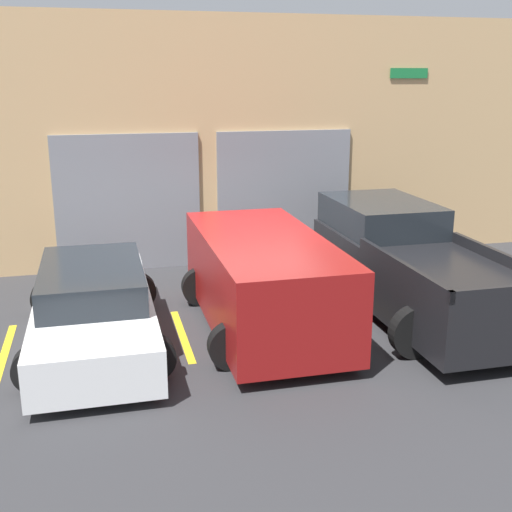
% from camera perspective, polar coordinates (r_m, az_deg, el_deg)
% --- Properties ---
extents(ground_plane, '(28.00, 28.00, 0.00)m').
position_cam_1_polar(ground_plane, '(11.60, -0.61, -4.58)').
color(ground_plane, '#2D2D30').
extents(shophouse_building, '(15.93, 0.68, 5.28)m').
position_cam_1_polar(shophouse_building, '(14.18, -3.79, 9.95)').
color(shophouse_building, tan).
rests_on(shophouse_building, ground).
extents(pickup_truck, '(2.41, 5.32, 1.75)m').
position_cam_1_polar(pickup_truck, '(11.58, 13.34, -0.71)').
color(pickup_truck, black).
rests_on(pickup_truck, ground).
extents(sedan_white, '(2.15, 4.65, 1.25)m').
position_cam_1_polar(sedan_white, '(10.21, -14.22, -4.43)').
color(sedan_white, white).
rests_on(sedan_white, ground).
extents(sedan_side, '(2.32, 4.42, 1.55)m').
position_cam_1_polar(sedan_side, '(10.41, 0.66, -2.08)').
color(sedan_side, maroon).
rests_on(sedan_side, ground).
extents(parking_stripe_far_left, '(0.12, 2.20, 0.01)m').
position_cam_1_polar(parking_stripe_far_left, '(10.50, -21.42, -7.94)').
color(parking_stripe_far_left, gold).
rests_on(parking_stripe_far_left, ground).
extents(parking_stripe_left, '(0.12, 2.20, 0.01)m').
position_cam_1_polar(parking_stripe_left, '(10.46, -6.56, -7.00)').
color(parking_stripe_left, gold).
rests_on(parking_stripe_left, ground).
extents(parking_stripe_centre, '(0.12, 2.20, 0.01)m').
position_cam_1_polar(parking_stripe_centre, '(11.09, 7.44, -5.69)').
color(parking_stripe_centre, gold).
rests_on(parking_stripe_centre, ground).
extents(parking_stripe_right, '(0.12, 2.20, 0.01)m').
position_cam_1_polar(parking_stripe_right, '(12.29, 19.26, -4.30)').
color(parking_stripe_right, gold).
rests_on(parking_stripe_right, ground).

